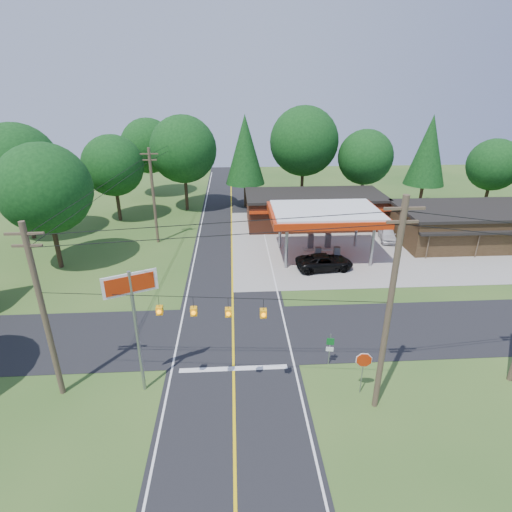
{
  "coord_description": "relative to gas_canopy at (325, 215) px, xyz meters",
  "views": [
    {
      "loc": [
        0.18,
        -22.99,
        15.77
      ],
      "look_at": [
        2.0,
        7.0,
        2.8
      ],
      "focal_mm": 28.0,
      "sensor_mm": 36.0,
      "label": 1
    }
  ],
  "objects": [
    {
      "name": "lane_center_yellow",
      "position": [
        -9.0,
        -13.0,
        -4.24
      ],
      "size": [
        0.15,
        110.0,
        0.0
      ],
      "primitive_type": "cube",
      "color": "yellow",
      "rests_on": "main_highway"
    },
    {
      "name": "utility_pole_far_left",
      "position": [
        -17.0,
        5.0,
        0.93
      ],
      "size": [
        1.8,
        0.3,
        10.0
      ],
      "color": "#473828",
      "rests_on": "ground"
    },
    {
      "name": "suv_car",
      "position": [
        -0.5,
        -3.0,
        -3.54
      ],
      "size": [
        5.76,
        5.76,
        1.45
      ],
      "primitive_type": "imported",
      "rotation": [
        0.0,
        0.0,
        1.68
      ],
      "color": "black",
      "rests_on": "ground"
    },
    {
      "name": "route_sign_post",
      "position": [
        -3.2,
        -16.52,
        -2.96
      ],
      "size": [
        0.45,
        0.12,
        2.2
      ],
      "color": "gray",
      "rests_on": "ground"
    },
    {
      "name": "gas_canopy",
      "position": [
        0.0,
        0.0,
        0.0
      ],
      "size": [
        10.6,
        7.4,
        4.88
      ],
      "color": "gray",
      "rests_on": "ground"
    },
    {
      "name": "overhead_beacons",
      "position": [
        -10.0,
        -19.0,
        1.95
      ],
      "size": [
        17.04,
        2.04,
        1.03
      ],
      "color": "black",
      "rests_on": "ground"
    },
    {
      "name": "sedan_car",
      "position": [
        8.0,
        4.0,
        -3.57
      ],
      "size": [
        4.81,
        4.81,
        1.39
      ],
      "primitive_type": "imported",
      "rotation": [
        0.0,
        0.0,
        -0.2
      ],
      "color": "silver",
      "rests_on": "ground"
    },
    {
      "name": "octagonal_stop_sign",
      "position": [
        -2.0,
        -19.01,
        -2.26
      ],
      "size": [
        0.91,
        0.18,
        2.67
      ],
      "color": "gray",
      "rests_on": "ground"
    },
    {
      "name": "utility_pole_near_left",
      "position": [
        -18.5,
        -18.0,
        0.93
      ],
      "size": [
        1.8,
        0.3,
        10.0
      ],
      "color": "#473828",
      "rests_on": "ground"
    },
    {
      "name": "ground",
      "position": [
        -9.0,
        -13.0,
        -4.27
      ],
      "size": [
        120.0,
        120.0,
        0.0
      ],
      "primitive_type": "plane",
      "color": "#2C521C",
      "rests_on": "ground"
    },
    {
      "name": "utility_pole_north",
      "position": [
        -15.5,
        22.0,
        0.48
      ],
      "size": [
        0.3,
        0.3,
        9.5
      ],
      "color": "#473828",
      "rests_on": "ground"
    },
    {
      "name": "main_highway",
      "position": [
        -9.0,
        -13.0,
        -4.26
      ],
      "size": [
        8.0,
        120.0,
        0.02
      ],
      "primitive_type": "cube",
      "color": "black",
      "rests_on": "ground"
    },
    {
      "name": "utility_pole_near_right",
      "position": [
        -1.5,
        -20.0,
        1.69
      ],
      "size": [
        1.8,
        0.3,
        11.5
      ],
      "color": "#473828",
      "rests_on": "ground"
    },
    {
      "name": "big_stop_sign",
      "position": [
        -14.0,
        -18.01,
        1.23
      ],
      "size": [
        2.52,
        1.17,
        7.33
      ],
      "color": "gray",
      "rests_on": "ground"
    },
    {
      "name": "strip_building",
      "position": [
        19.0,
        2.98,
        -2.35
      ],
      "size": [
        20.4,
        8.75,
        3.8
      ],
      "color": "#352515",
      "rests_on": "ground"
    },
    {
      "name": "cross_road",
      "position": [
        -9.0,
        -13.0,
        -4.25
      ],
      "size": [
        70.0,
        7.0,
        0.02
      ],
      "primitive_type": "cube",
      "color": "black",
      "rests_on": "ground"
    },
    {
      "name": "convenience_store",
      "position": [
        1.0,
        9.98,
        -2.35
      ],
      "size": [
        16.4,
        7.55,
        3.8
      ],
      "color": "brown",
      "rests_on": "ground"
    },
    {
      "name": "treeline_backdrop",
      "position": [
        -8.18,
        11.01,
        3.22
      ],
      "size": [
        70.27,
        51.59,
        13.3
      ],
      "color": "#332316",
      "rests_on": "ground"
    }
  ]
}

